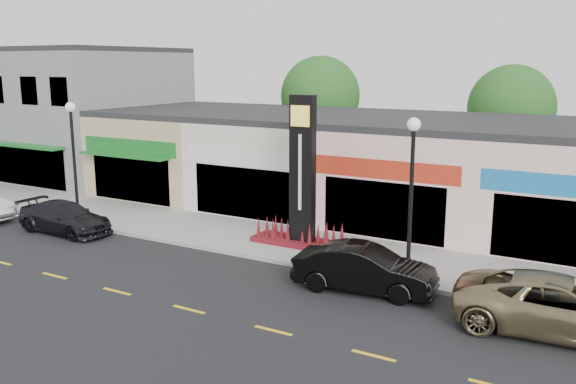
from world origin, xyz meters
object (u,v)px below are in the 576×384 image
lamp_west_near (73,149)px  pylon_sign (302,193)px  car_black_conv (365,269)px  car_dark_sedan (65,218)px  car_gold_suv (562,306)px  lamp_east_near (411,183)px

lamp_west_near → pylon_sign: 11.19m
car_black_conv → car_dark_sedan: bearing=83.2°
lamp_west_near → car_gold_suv: size_ratio=0.95×
lamp_east_near → car_black_conv: lamp_east_near is taller
pylon_sign → car_dark_sedan: bearing=-163.0°
lamp_west_near → car_dark_sedan: lamp_west_near is taller
car_dark_sedan → car_black_conv: size_ratio=1.01×
lamp_west_near → pylon_sign: bearing=8.8°
car_dark_sedan → lamp_west_near: bearing=29.7°
car_dark_sedan → lamp_east_near: bearing=-84.0°
lamp_east_near → car_gold_suv: size_ratio=0.95×
car_black_conv → pylon_sign: bearing=45.4°
car_gold_suv → lamp_west_near: bearing=80.9°
lamp_east_near → lamp_west_near: bearing=180.0°
pylon_sign → car_dark_sedan: pylon_sign is taller
pylon_sign → car_dark_sedan: (-10.21, -3.12, -1.60)m
lamp_west_near → pylon_sign: size_ratio=0.91×
pylon_sign → car_black_conv: 5.31m
car_dark_sedan → car_black_conv: (14.23, -0.01, 0.09)m
lamp_east_near → car_dark_sedan: (-15.21, -1.42, -2.80)m
car_black_conv → lamp_east_near: bearing=-41.2°
car_dark_sedan → car_gold_suv: 20.17m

